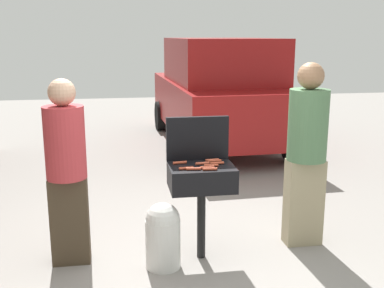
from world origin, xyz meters
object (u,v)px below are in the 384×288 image
object	(u,v)px
hot_dog_5	(194,169)
propane_tank	(163,234)
hot_dog_1	(207,167)
hot_dog_6	(186,168)
hot_dog_2	(202,163)
hot_dog_4	(210,169)
person_right	(307,149)
hot_dog_9	(180,163)
person_left	(66,166)
hot_dog_3	(211,165)
hot_dog_8	(212,160)
parked_minivan	(219,92)
bbq_grill	(201,181)
hot_dog_7	(217,163)
hot_dog_0	(215,161)

from	to	relation	value
hot_dog_5	propane_tank	distance (m)	0.66
hot_dog_1	propane_tank	world-z (taller)	hot_dog_1
hot_dog_6	hot_dog_2	bearing A→B (deg)	38.46
hot_dog_4	hot_dog_5	world-z (taller)	same
hot_dog_6	person_right	distance (m)	1.26
hot_dog_1	hot_dog_9	bearing A→B (deg)	139.25
hot_dog_2	hot_dog_9	bearing A→B (deg)	164.09
person_left	hot_dog_9	bearing A→B (deg)	-7.59
hot_dog_2	hot_dog_4	size ratio (longest dim) A/B	1.00
hot_dog_4	propane_tank	xyz separation A→B (m)	(-0.42, 0.02, -0.60)
hot_dog_9	person_right	world-z (taller)	person_right
hot_dog_3	hot_dog_8	xyz separation A→B (m)	(0.05, 0.18, 0.00)
parked_minivan	bbq_grill	bearing A→B (deg)	73.45
hot_dog_6	hot_dog_8	world-z (taller)	same
hot_dog_1	hot_dog_7	xyz separation A→B (m)	(0.12, 0.12, 0.00)
hot_dog_4	person_right	world-z (taller)	person_right
hot_dog_3	person_right	distance (m)	1.01
hot_dog_3	hot_dog_9	distance (m)	0.30
hot_dog_7	person_right	world-z (taller)	person_right
hot_dog_4	propane_tank	distance (m)	0.74
bbq_grill	hot_dog_8	distance (m)	0.24
hot_dog_9	hot_dog_8	bearing A→B (deg)	7.65
hot_dog_0	propane_tank	distance (m)	0.83
bbq_grill	hot_dog_1	bearing A→B (deg)	-71.74
hot_dog_1	propane_tank	distance (m)	0.73
hot_dog_3	hot_dog_5	distance (m)	0.20
hot_dog_2	parked_minivan	distance (m)	4.74
hot_dog_6	hot_dog_9	size ratio (longest dim) A/B	1.00
hot_dog_2	hot_dog_4	world-z (taller)	same
bbq_grill	hot_dog_8	size ratio (longest dim) A/B	7.00
hot_dog_0	propane_tank	xyz separation A→B (m)	(-0.52, -0.24, -0.60)
bbq_grill	person_right	bearing A→B (deg)	7.80
hot_dog_7	hot_dog_3	bearing A→B (deg)	-136.19
hot_dog_9	person_left	distance (m)	1.03
bbq_grill	hot_dog_1	world-z (taller)	hot_dog_1
hot_dog_5	person_left	xyz separation A→B (m)	(-1.12, 0.23, 0.01)
hot_dog_2	hot_dog_5	bearing A→B (deg)	-123.60
hot_dog_4	person_right	bearing A→B (deg)	16.59
hot_dog_7	hot_dog_8	size ratio (longest dim) A/B	1.00
hot_dog_1	hot_dog_5	xyz separation A→B (m)	(-0.13, -0.03, 0.00)
hot_dog_1	hot_dog_6	distance (m)	0.19
hot_dog_6	person_right	xyz separation A→B (m)	(1.23, 0.25, 0.07)
hot_dog_1	person_right	world-z (taller)	person_right
hot_dog_3	propane_tank	xyz separation A→B (m)	(-0.46, -0.09, -0.60)
hot_dog_4	propane_tank	world-z (taller)	hot_dog_4
bbq_grill	hot_dog_5	world-z (taller)	hot_dog_5
hot_dog_4	hot_dog_8	world-z (taller)	same
hot_dog_2	propane_tank	bearing A→B (deg)	-156.35
hot_dog_8	parked_minivan	size ratio (longest dim) A/B	0.03
propane_tank	person_left	bearing A→B (deg)	164.48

